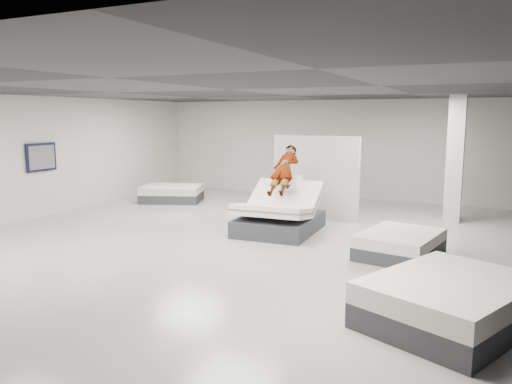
% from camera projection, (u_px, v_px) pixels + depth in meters
% --- Properties ---
extents(room, '(14.00, 14.04, 3.20)m').
position_uv_depth(room, '(230.00, 169.00, 10.21)').
color(room, '#ABA8A1').
rests_on(room, ground).
extents(hero_bed, '(1.74, 2.25, 1.27)m').
position_uv_depth(hero_bed, '(279.00, 215.00, 11.58)').
color(hero_bed, '#35363A').
rests_on(hero_bed, floor).
extents(person, '(0.63, 1.33, 1.44)m').
position_uv_depth(person, '(284.00, 177.00, 11.73)').
color(person, slate).
rests_on(person, hero_bed).
extents(remote, '(0.06, 0.14, 0.08)m').
position_uv_depth(remote, '(288.00, 187.00, 11.36)').
color(remote, black).
rests_on(remote, person).
extents(divider_panel, '(2.39, 0.32, 2.17)m').
position_uv_depth(divider_panel, '(315.00, 178.00, 13.02)').
color(divider_panel, silver).
rests_on(divider_panel, floor).
extents(flat_bed_right_far, '(1.58, 1.93, 0.47)m').
position_uv_depth(flat_bed_right_far, '(400.00, 244.00, 9.58)').
color(flat_bed_right_far, '#35363A').
rests_on(flat_bed_right_far, floor).
extents(flat_bed_right_near, '(2.41, 2.69, 0.61)m').
position_uv_depth(flat_bed_right_near, '(450.00, 302.00, 6.44)').
color(flat_bed_right_near, '#35363A').
rests_on(flat_bed_right_near, floor).
extents(flat_bed_left_far, '(2.19, 1.93, 0.50)m').
position_uv_depth(flat_bed_left_far, '(172.00, 193.00, 15.78)').
color(flat_bed_left_far, '#35363A').
rests_on(flat_bed_left_far, floor).
extents(column, '(0.40, 0.40, 3.20)m').
position_uv_depth(column, '(455.00, 159.00, 12.54)').
color(column, silver).
rests_on(column, floor).
extents(wall_poster, '(0.06, 0.95, 0.75)m').
position_uv_depth(wall_poster, '(41.00, 157.00, 13.17)').
color(wall_poster, black).
rests_on(wall_poster, wall_left).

